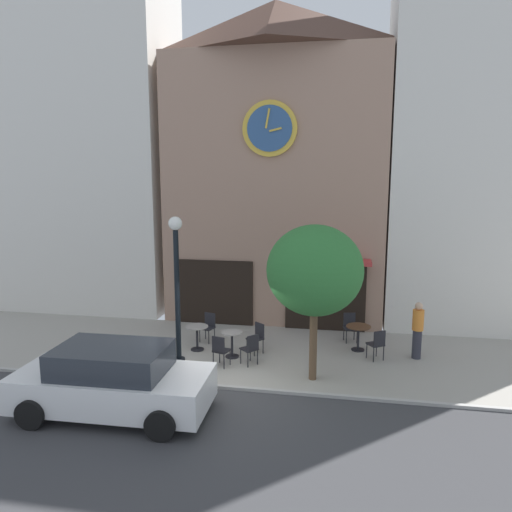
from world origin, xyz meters
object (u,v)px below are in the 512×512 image
Objects in this scene: cafe_table_near_curb at (358,333)px; cafe_chair_under_awning at (377,343)px; cafe_table_center_right at (232,341)px; cafe_chair_facing_street at (220,349)px; cafe_chair_facing_wall at (208,325)px; cafe_table_rightmost at (197,333)px; street_lamp at (177,294)px; parked_car_white at (113,381)px; street_tree at (315,271)px; cafe_chair_mid_row at (251,347)px; cafe_chair_near_lamp at (350,325)px; cafe_chair_corner at (257,336)px; pedestrian_orange at (418,330)px.

cafe_chair_under_awning reaches higher than cafe_table_near_curb.
cafe_table_center_right is 0.80m from cafe_chair_facing_street.
cafe_table_rightmost is at bearing -97.84° from cafe_chair_facing_wall.
street_lamp is 2.93m from parked_car_white.
street_tree is at bearing -117.55° from cafe_table_near_curb.
cafe_chair_facing_wall is (-1.06, 1.22, 0.03)m from cafe_table_center_right.
cafe_table_near_curb is at bearing 30.00° from cafe_chair_mid_row.
cafe_chair_near_lamp and cafe_chair_under_awning have the same top height.
cafe_chair_facing_wall is at bearing -180.00° from cafe_table_near_curb.
cafe_chair_facing_street is (-2.57, 0.34, -2.35)m from street_tree.
cafe_chair_corner is at bearing 42.70° from street_lamp.
cafe_chair_corner is at bearing 35.65° from cafe_table_center_right.
cafe_table_near_curb is 4.70m from cafe_chair_facing_wall.
parked_car_white is (-0.77, -4.96, 0.23)m from cafe_chair_facing_wall.
cafe_chair_facing_wall is at bearing 130.98° from cafe_table_center_right.
cafe_chair_near_lamp is 1.00× the size of cafe_chair_under_awning.
street_lamp reaches higher than cafe_table_near_curb.
pedestrian_orange is (1.65, -0.35, 0.31)m from cafe_table_near_curb.
street_lamp is 4.67× the size of cafe_chair_near_lamp.
cafe_chair_facing_wall is at bearing 114.29° from cafe_chair_facing_street.
parked_car_white is (-2.49, -3.23, 0.23)m from cafe_chair_mid_row.
cafe_table_center_right is 0.81m from cafe_chair_corner.
street_lamp is at bearing -137.30° from cafe_chair_corner.
cafe_chair_facing_wall is (-1.72, 0.74, 0.00)m from cafe_chair_corner.
cafe_chair_near_lamp and cafe_chair_facing_street have the same top height.
cafe_table_center_right is 0.46× the size of pedestrian_orange.
street_lamp is 5.83m from cafe_chair_under_awning.
pedestrian_orange reaches higher than cafe_table_near_curb.
cafe_table_near_curb is at bearing 14.03° from cafe_chair_corner.
cafe_chair_mid_row is 4.84m from pedestrian_orange.
cafe_table_rightmost is at bearing -176.89° from cafe_chair_corner.
street_lamp is at bearing -162.06° from pedestrian_orange.
cafe_chair_corner is 3.15m from cafe_chair_near_lamp.
pedestrian_orange is (6.48, 2.10, -1.27)m from street_lamp.
cafe_chair_facing_wall and cafe_chair_near_lamp have the same top height.
cafe_table_near_curb reaches higher than cafe_table_rightmost.
cafe_table_near_curb is at bearing -73.36° from cafe_chair_near_lamp.
street_lamp is 6.92m from pedestrian_orange.
cafe_table_rightmost is 0.83× the size of cafe_chair_under_awning.
cafe_table_rightmost is at bearing 162.37° from cafe_table_center_right.
cafe_chair_corner reaches higher than cafe_table_rightmost.
cafe_chair_near_lamp is 1.70m from cafe_chair_under_awning.
cafe_table_rightmost is 0.83× the size of cafe_chair_corner.
street_tree reaches higher than cafe_chair_near_lamp.
cafe_chair_near_lamp is (-0.24, 0.80, -0.02)m from cafe_table_near_curb.
street_lamp is 4.67× the size of cafe_chair_corner.
cafe_chair_mid_row is (-2.98, -1.72, -0.02)m from cafe_table_near_curb.
cafe_chair_near_lamp reaches higher than cafe_table_center_right.
street_tree is 4.50× the size of cafe_chair_facing_street.
cafe_chair_facing_street is 0.54× the size of pedestrian_orange.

